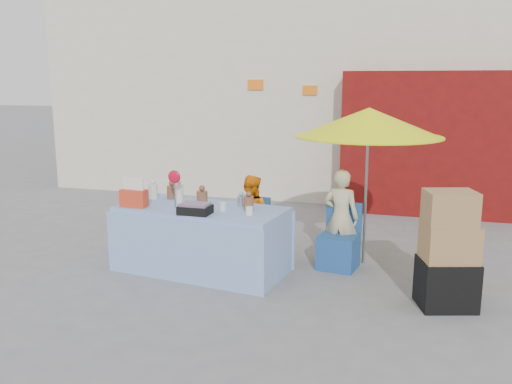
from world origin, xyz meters
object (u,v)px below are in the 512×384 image
(vendor_beige, at_px, (341,217))
(umbrella, at_px, (369,123))
(vendor_orange, at_px, (251,216))
(chair_right, at_px, (339,249))
(market_table, at_px, (201,238))
(box_stack, at_px, (448,254))
(chair_left, at_px, (248,241))

(vendor_beige, distance_m, umbrella, 1.29)
(vendor_orange, distance_m, umbrella, 2.04)
(chair_right, height_order, vendor_beige, vendor_beige)
(market_table, relative_size, box_stack, 1.78)
(market_table, distance_m, chair_right, 1.81)
(vendor_orange, relative_size, vendor_beige, 0.89)
(chair_right, bearing_deg, box_stack, -27.42)
(market_table, bearing_deg, vendor_beige, 31.20)
(vendor_beige, bearing_deg, chair_right, 99.68)
(chair_left, distance_m, vendor_orange, 0.35)
(vendor_beige, bearing_deg, market_table, 32.15)
(vendor_beige, bearing_deg, box_stack, 148.94)
(umbrella, relative_size, box_stack, 1.61)
(chair_right, bearing_deg, chair_left, -171.33)
(chair_left, distance_m, chair_right, 1.25)
(vendor_orange, distance_m, vendor_beige, 1.25)
(chair_left, xyz_separation_m, vendor_orange, (-0.00, 0.13, 0.32))
(chair_left, relative_size, umbrella, 0.41)
(chair_left, relative_size, vendor_orange, 0.73)
(chair_right, relative_size, vendor_orange, 0.73)
(market_table, distance_m, umbrella, 2.63)
(chair_left, height_order, box_stack, box_stack)
(vendor_orange, relative_size, box_stack, 0.89)
(market_table, xyz_separation_m, chair_left, (0.45, 0.60, -0.18))
(vendor_beige, height_order, box_stack, vendor_beige)
(chair_right, bearing_deg, vendor_orange, -177.45)
(chair_right, xyz_separation_m, vendor_orange, (-1.25, 0.13, 0.32))
(chair_right, xyz_separation_m, vendor_beige, (-0.00, 0.13, 0.40))
(chair_left, distance_m, box_stack, 2.74)
(market_table, bearing_deg, umbrella, 31.68)
(market_table, bearing_deg, chair_left, 61.01)
(umbrella, bearing_deg, vendor_orange, -174.47)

